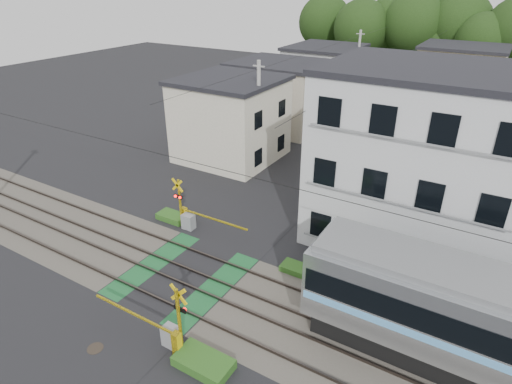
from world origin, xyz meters
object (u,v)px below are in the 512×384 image
Objects in this scene: crossing_signal_near at (172,333)px; apartment_block at (422,158)px; crossing_signal_far at (188,217)px; pedestrian at (378,122)px; manhole_cover at (95,348)px.

apartment_block is at bearing 65.78° from crossing_signal_near.
crossing_signal_near is at bearing -54.71° from crossing_signal_far.
crossing_signal_near is at bearing 102.06° from pedestrian.
pedestrian is at bearing 87.21° from manhole_cover.
crossing_signal_far is 7.49× the size of manhole_cover.
manhole_cover is (-8.47, -14.81, -4.64)m from apartment_block.
crossing_signal_near reaches higher than pedestrian.
manhole_cover is (-2.56, -1.66, -0.70)m from crossing_signal_near.
crossing_signal_far is at bearing 89.92° from pedestrian.
apartment_block reaches higher than manhole_cover.
manhole_cover is at bearing -147.08° from crossing_signal_near.
crossing_signal_near is 14.95m from apartment_block.
crossing_signal_near is 0.46× the size of apartment_block.
crossing_signal_near is 3.13m from manhole_cover.
crossing_signal_near is 3.00× the size of pedestrian.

